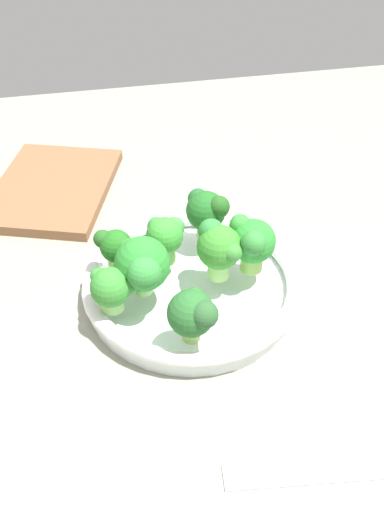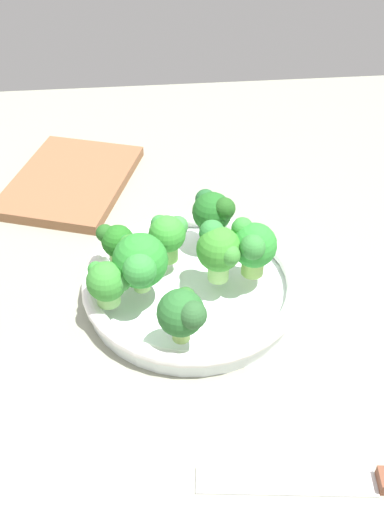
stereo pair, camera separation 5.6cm
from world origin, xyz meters
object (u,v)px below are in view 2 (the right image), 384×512
broccoli_floret_2 (168,234)px  broccoli_floret_6 (219,251)px  broccoli_floret_5 (253,246)px  broccoli_floret_7 (107,282)px  cutting_board (71,181)px  broccoli_floret_3 (117,243)px  broccoli_floret_0 (182,313)px  knife (378,482)px  bowl (192,285)px  broccoli_floret_1 (140,262)px  broccoli_floret_4 (214,211)px

broccoli_floret_2 → broccoli_floret_6: 7.50cm
broccoli_floret_2 → broccoli_floret_5: 10.72cm
broccoli_floret_7 → cutting_board: size_ratio=0.24×
broccoli_floret_3 → broccoli_floret_7: bearing=169.2°
cutting_board → broccoli_floret_2: bearing=-149.4°
broccoli_floret_2 → cutting_board: bearing=30.6°
broccoli_floret_0 → broccoli_floret_3: 14.59cm
cutting_board → knife: bearing=-150.1°
broccoli_floret_0 → broccoli_floret_3: bearing=27.7°
broccoli_floret_0 → broccoli_floret_2: bearing=2.0°
bowl → broccoli_floret_1: 8.98cm
broccoli_floret_5 → broccoli_floret_7: size_ratio=1.29×
broccoli_floret_4 → cutting_board: 29.30cm
broccoli_floret_2 → broccoli_floret_7: bearing=134.2°
broccoli_floret_4 → broccoli_floret_5: bearing=-154.3°
broccoli_floret_1 → broccoli_floret_6: size_ratio=1.09×
broccoli_floret_1 → knife: broccoli_floret_1 is taller
broccoli_floret_0 → broccoli_floret_6: 10.55cm
broccoli_floret_1 → broccoli_floret_5: size_ratio=1.14×
broccoli_floret_0 → cutting_board: (37.66, 14.53, -6.64)cm
broccoli_floret_5 → bowl: bearing=86.5°
broccoli_floret_4 → broccoli_floret_2: bearing=120.9°
cutting_board → broccoli_floret_3: bearing=-162.6°
broccoli_floret_1 → knife: size_ratio=0.31×
broccoli_floret_2 → broccoli_floret_7: broccoli_floret_2 is taller
broccoli_floret_4 → cutting_board: broccoli_floret_4 is taller
broccoli_floret_3 → broccoli_floret_7: (-6.28, 1.19, -0.70)cm
bowl → broccoli_floret_4: broccoli_floret_4 is taller
broccoli_floret_7 → broccoli_floret_0: bearing=-129.8°
broccoli_floret_3 → knife: (-29.89, -23.66, -6.67)cm
bowl → knife: bearing=-151.7°
broccoli_floret_7 → cutting_board: 32.21cm
knife → cutting_board: (54.63, 31.41, 0.25)cm
broccoli_floret_5 → cutting_board: (27.75, 23.97, -7.05)cm
broccoli_floret_5 → broccoli_floret_3: bearing=79.5°
broccoli_floret_0 → cutting_board: bearing=21.1°
broccoli_floret_3 → cutting_board: (24.74, 7.76, -6.42)cm
broccoli_floret_7 → broccoli_floret_2: bearing=-45.8°
broccoli_floret_6 → cutting_board: broccoli_floret_6 is taller
broccoli_floret_1 → knife: (-25.34, -21.02, -7.31)cm
broccoli_floret_6 → bowl: bearing=68.4°
bowl → broccoli_floret_6: (-1.23, -3.10, 6.21)cm
broccoli_floret_0 → broccoli_floret_7: 10.42cm
broccoli_floret_3 → knife: broccoli_floret_3 is taller
broccoli_floret_4 → cutting_board: bearing=45.3°
broccoli_floret_3 → broccoli_floret_4: (4.71, -12.51, 0.44)cm
broccoli_floret_1 → broccoli_floret_6: bearing=-85.3°
broccoli_floret_3 → broccoli_floret_7: size_ratio=1.08×
broccoli_floret_2 → broccoli_floret_4: (3.71, -6.21, 0.37)cm
broccoli_floret_7 → broccoli_floret_4: bearing=-51.3°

